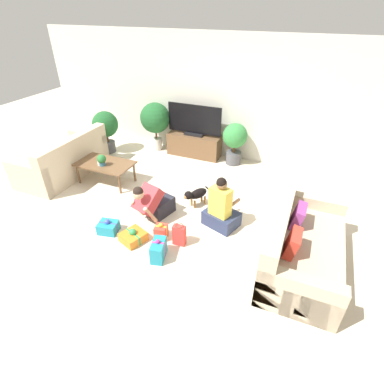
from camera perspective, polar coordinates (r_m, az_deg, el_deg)
ground_plane at (r=5.21m, az=-6.93°, el=-3.84°), size 16.00×16.00×0.00m
wall_back at (r=6.83m, az=3.51°, el=17.50°), size 8.40×0.06×2.60m
sofa_left at (r=6.72m, az=-23.15°, el=5.45°), size 0.94×1.84×0.85m
sofa_right at (r=4.31m, az=19.90°, el=-9.89°), size 0.94×1.84×0.85m
coffee_table at (r=6.09m, az=-16.23°, el=4.98°), size 1.09×0.63×0.42m
tv_console at (r=7.02m, az=0.42°, el=8.91°), size 1.22×0.41×0.50m
tv at (r=6.82m, az=0.44°, el=13.21°), size 1.25×0.20×0.69m
potted_plant_back_left at (r=7.20m, az=-7.02°, el=13.60°), size 0.69×0.69×1.13m
potted_plant_corner_left at (r=7.35m, az=-16.14°, el=11.82°), size 0.59×0.59×0.97m
potted_plant_back_right at (r=6.57m, az=8.14°, el=9.86°), size 0.53×0.53×0.92m
person_kneeling at (r=4.89m, az=-7.49°, el=-2.01°), size 0.50×0.79×0.74m
person_sitting at (r=4.73m, az=5.57°, el=-3.32°), size 0.62×0.58×0.90m
dog at (r=5.20m, az=0.75°, el=-0.46°), size 0.34×0.49×0.35m
gift_box_a at (r=4.64m, az=-11.14°, el=-8.32°), size 0.42×0.43×0.22m
gift_box_b at (r=4.89m, az=-15.66°, el=-6.44°), size 0.34×0.30×0.24m
gift_box_c at (r=4.61m, az=-5.91°, el=-7.55°), size 0.21×0.22×0.27m
gift_box_d at (r=4.28m, az=-6.41°, el=-10.92°), size 0.25×0.36×0.33m
gift_bag_a at (r=4.45m, az=-2.45°, el=-8.18°), size 0.19×0.13×0.36m
mug at (r=5.99m, az=-17.17°, el=5.28°), size 0.12×0.08×0.09m
tabletop_plant at (r=5.93m, az=-16.84°, el=5.92°), size 0.17×0.17×0.22m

